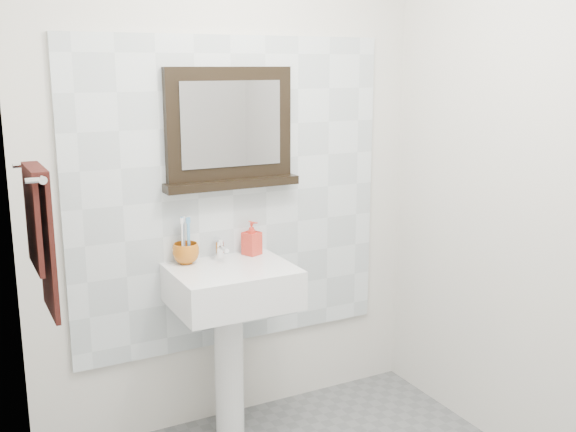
% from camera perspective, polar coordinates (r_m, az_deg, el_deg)
% --- Properties ---
extents(back_wall, '(2.00, 0.01, 2.50)m').
position_cam_1_polar(back_wall, '(3.26, -4.85, 3.55)').
color(back_wall, silver).
rests_on(back_wall, ground).
extents(left_wall, '(0.01, 2.20, 2.50)m').
position_cam_1_polar(left_wall, '(1.96, -19.54, -3.32)').
color(left_wall, silver).
rests_on(left_wall, ground).
extents(right_wall, '(0.01, 2.20, 2.50)m').
position_cam_1_polar(right_wall, '(2.96, 22.20, 1.73)').
color(right_wall, silver).
rests_on(right_wall, ground).
extents(splashback, '(1.60, 0.02, 1.50)m').
position_cam_1_polar(splashback, '(3.27, -4.74, 1.79)').
color(splashback, silver).
rests_on(splashback, back_wall).
extents(pedestal_sink, '(0.55, 0.44, 0.96)m').
position_cam_1_polar(pedestal_sink, '(3.17, -4.80, -7.48)').
color(pedestal_sink, white).
rests_on(pedestal_sink, ground).
extents(toothbrush_cup, '(0.16, 0.16, 0.10)m').
position_cam_1_polar(toothbrush_cup, '(3.17, -8.64, -3.15)').
color(toothbrush_cup, '#B45F15').
rests_on(toothbrush_cup, pedestal_sink).
extents(toothbrushes, '(0.05, 0.04, 0.21)m').
position_cam_1_polar(toothbrushes, '(3.15, -8.64, -1.83)').
color(toothbrushes, white).
rests_on(toothbrushes, toothbrush_cup).
extents(soap_dispenser, '(0.10, 0.10, 0.17)m').
position_cam_1_polar(soap_dispenser, '(3.28, -3.09, -1.87)').
color(soap_dispenser, red).
rests_on(soap_dispenser, pedestal_sink).
extents(framed_mirror, '(0.66, 0.11, 0.56)m').
position_cam_1_polar(framed_mirror, '(3.19, -4.98, 7.18)').
color(framed_mirror, black).
rests_on(framed_mirror, back_wall).
extents(towel_bar, '(0.07, 0.40, 0.03)m').
position_cam_1_polar(towel_bar, '(2.55, -20.72, 3.50)').
color(towel_bar, silver).
rests_on(towel_bar, left_wall).
extents(hand_towel, '(0.06, 0.30, 0.55)m').
position_cam_1_polar(hand_towel, '(2.59, -20.20, -1.08)').
color(hand_towel, black).
rests_on(hand_towel, towel_bar).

